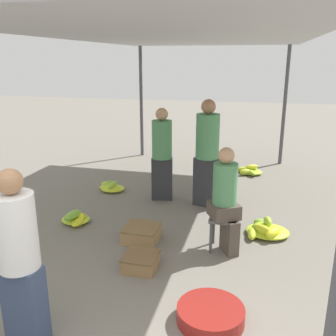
{
  "coord_description": "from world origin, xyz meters",
  "views": [
    {
      "loc": [
        1.19,
        -1.81,
        2.38
      ],
      "look_at": [
        0.0,
        2.97,
        0.93
      ],
      "focal_mm": 40.0,
      "sensor_mm": 36.0,
      "label": 1
    }
  ],
  "objects": [
    {
      "name": "banana_pile_right_0",
      "position": [
        1.36,
        3.14,
        0.08
      ],
      "size": [
        0.6,
        0.61,
        0.26
      ],
      "color": "yellow",
      "rests_on": "ground"
    },
    {
      "name": "banana_pile_left_1",
      "position": [
        -1.45,
        4.34,
        0.07
      ],
      "size": [
        0.54,
        0.4,
        0.18
      ],
      "color": "#90BE32",
      "rests_on": "ground"
    },
    {
      "name": "canopy_tarp",
      "position": [
        0.0,
        3.68,
        2.69
      ],
      "size": [
        3.79,
        7.16,
        0.04
      ],
      "primitive_type": "cube",
      "color": "#B2B2B7",
      "rests_on": "canopy_post_front_left"
    },
    {
      "name": "vendor_foreground",
      "position": [
        -0.65,
        0.54,
        0.82
      ],
      "size": [
        0.38,
        0.38,
        1.57
      ],
      "color": "#384766",
      "rests_on": "ground"
    },
    {
      "name": "canopy_post_back_right",
      "position": [
        1.7,
        7.06,
        1.33
      ],
      "size": [
        0.08,
        0.08,
        2.67
      ],
      "primitive_type": "cylinder",
      "color": "#4C4C51",
      "rests_on": "ground"
    },
    {
      "name": "shopper_walking_far",
      "position": [
        -0.4,
        4.16,
        0.83
      ],
      "size": [
        0.4,
        0.4,
        1.6
      ],
      "color": "#2D2D33",
      "rests_on": "ground"
    },
    {
      "name": "canopy_post_back_left",
      "position": [
        -1.7,
        7.06,
        1.33
      ],
      "size": [
        0.08,
        0.08,
        2.67
      ],
      "primitive_type": "cylinder",
      "color": "#4C4C51",
      "rests_on": "ground"
    },
    {
      "name": "basin_black",
      "position": [
        0.86,
        1.17,
        0.07
      ],
      "size": [
        0.64,
        0.64,
        0.15
      ],
      "color": "maroon",
      "rests_on": "ground"
    },
    {
      "name": "banana_pile_right_1",
      "position": [
        1.04,
        6.02,
        0.07
      ],
      "size": [
        0.54,
        0.5,
        0.21
      ],
      "color": "#C5D329",
      "rests_on": "ground"
    },
    {
      "name": "stool",
      "position": [
        0.82,
        2.6,
        0.36
      ],
      "size": [
        0.34,
        0.34,
        0.46
      ],
      "color": "#4C4C4C",
      "rests_on": "ground"
    },
    {
      "name": "banana_pile_left_0",
      "position": [
        -1.39,
        2.85,
        0.08
      ],
      "size": [
        0.43,
        0.46,
        0.22
      ],
      "color": "yellow",
      "rests_on": "ground"
    },
    {
      "name": "shopper_walking_mid",
      "position": [
        0.38,
        4.06,
        0.92
      ],
      "size": [
        0.45,
        0.45,
        1.77
      ],
      "color": "#2D2D33",
      "rests_on": "ground"
    },
    {
      "name": "crate_near",
      "position": [
        -0.27,
        2.57,
        0.1
      ],
      "size": [
        0.46,
        0.46,
        0.21
      ],
      "color": "#9E7A4C",
      "rests_on": "ground"
    },
    {
      "name": "vendor_seated",
      "position": [
        0.84,
        2.59,
        0.71
      ],
      "size": [
        0.46,
        0.46,
        1.36
      ],
      "color": "#4C4238",
      "rests_on": "ground"
    },
    {
      "name": "crate_mid",
      "position": [
        -0.06,
        1.89,
        0.09
      ],
      "size": [
        0.39,
        0.39,
        0.18
      ],
      "color": "olive",
      "rests_on": "ground"
    }
  ]
}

